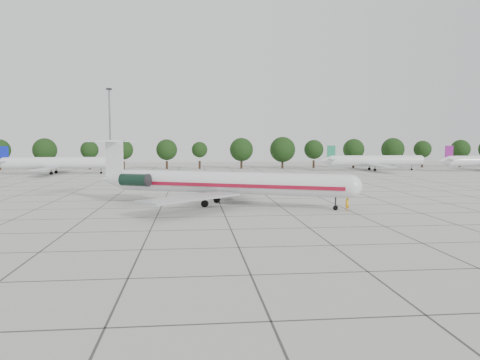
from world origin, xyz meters
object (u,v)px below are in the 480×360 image
(bg_airliner_b, at_px, (57,163))
(floodlight_mast, at_px, (110,124))
(ground_crew, at_px, (347,203))
(main_airliner, at_px, (215,182))
(bg_airliner_d, at_px, (375,161))

(bg_airliner_b, bearing_deg, floodlight_mast, 70.46)
(ground_crew, bearing_deg, floodlight_mast, -97.41)
(main_airliner, height_order, bg_airliner_b, main_airliner)
(bg_airliner_b, height_order, floodlight_mast, floodlight_mast)
(bg_airliner_b, xyz_separation_m, bg_airliner_d, (89.20, 5.37, 0.00))
(ground_crew, height_order, bg_airliner_d, bg_airliner_d)
(floodlight_mast, bearing_deg, main_airliner, -71.99)
(main_airliner, bearing_deg, floodlight_mast, 131.46)
(bg_airliner_d, height_order, floodlight_mast, floodlight_mast)
(ground_crew, xyz_separation_m, bg_airliner_b, (-55.15, 70.36, 1.96))
(main_airliner, distance_m, bg_airliner_d, 85.28)
(bg_airliner_b, relative_size, bg_airliner_d, 1.00)
(bg_airliner_b, bearing_deg, ground_crew, -51.91)
(main_airliner, relative_size, ground_crew, 19.35)
(bg_airliner_b, distance_m, bg_airliner_d, 89.36)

